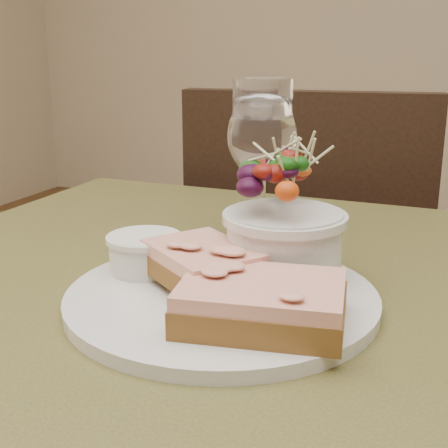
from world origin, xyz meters
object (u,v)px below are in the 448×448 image
at_px(dinner_plate, 222,298).
at_px(sandwich_front, 262,303).
at_px(chair_far, 308,374).
at_px(salad_bowl, 285,214).
at_px(sandwich_back, 202,263).
at_px(ramekin, 145,251).
at_px(cafe_table, 228,393).
at_px(wine_glass, 262,141).

xyz_separation_m(dinner_plate, sandwich_front, (0.05, -0.05, 0.02)).
relative_size(chair_far, salad_bowl, 7.09).
distance_m(sandwich_back, ramekin, 0.07).
xyz_separation_m(sandwich_front, salad_bowl, (-0.02, 0.11, 0.04)).
height_order(dinner_plate, ramekin, ramekin).
bearing_deg(dinner_plate, cafe_table, 94.43).
height_order(sandwich_back, ramekin, sandwich_back).
height_order(chair_far, salad_bowl, chair_far).
relative_size(cafe_table, chair_far, 0.89).
distance_m(sandwich_back, salad_bowl, 0.09).
height_order(salad_bowl, wine_glass, wine_glass).
xyz_separation_m(cafe_table, sandwich_front, (0.05, -0.06, 0.13)).
distance_m(salad_bowl, wine_glass, 0.12).
xyz_separation_m(sandwich_front, wine_glass, (-0.07, 0.21, 0.09)).
distance_m(cafe_table, ramekin, 0.16).
height_order(chair_far, sandwich_back, chair_far).
height_order(sandwich_front, salad_bowl, salad_bowl).
bearing_deg(ramekin, wine_glass, 63.10).
xyz_separation_m(chair_far, dinner_plate, (0.09, -0.69, 0.46)).
relative_size(cafe_table, salad_bowl, 6.30).
bearing_deg(chair_far, sandwich_front, 92.13).
bearing_deg(sandwich_front, chair_far, 90.97).
bearing_deg(cafe_table, sandwich_back, -144.85).
xyz_separation_m(chair_far, sandwich_front, (0.14, -0.73, 0.49)).
xyz_separation_m(cafe_table, sandwich_back, (-0.02, -0.01, 0.14)).
bearing_deg(wine_glass, chair_far, 97.41).
bearing_deg(salad_bowl, sandwich_back, -134.70).
bearing_deg(salad_bowl, chair_far, 101.35).
xyz_separation_m(chair_far, wine_glass, (0.07, -0.53, 0.58)).
height_order(cafe_table, chair_far, chair_far).
bearing_deg(chair_far, sandwich_back, 86.83).
xyz_separation_m(sandwich_back, wine_glass, (0.00, 0.16, 0.09)).
distance_m(dinner_plate, sandwich_back, 0.04).
bearing_deg(cafe_table, chair_far, 97.36).
relative_size(cafe_table, sandwich_back, 6.19).
bearing_deg(sandwich_front, sandwich_back, 135.71).
relative_size(sandwich_back, ramekin, 1.91).
bearing_deg(cafe_table, ramekin, 178.20).
bearing_deg(sandwich_back, sandwich_front, 0.99).
height_order(sandwich_front, ramekin, ramekin).
bearing_deg(salad_bowl, cafe_table, -130.65).
distance_m(chair_far, dinner_plate, 0.83).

